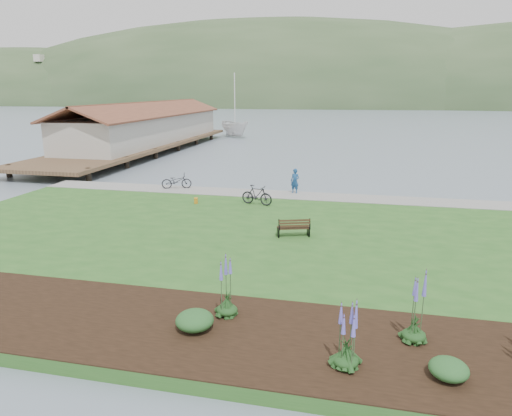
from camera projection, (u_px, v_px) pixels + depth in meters
The scene contains 17 objects.
ground at pixel (281, 236), 21.75m from camera, with size 600.00×600.00×0.00m, color slate.
lawn at pixel (273, 246), 19.81m from camera, with size 34.00×20.00×0.40m, color #27561E.
shoreline_path at pixel (299, 196), 28.16m from camera, with size 34.00×2.20×0.03m, color gray.
garden_bed at pixel (332, 344), 11.76m from camera, with size 24.00×4.40×0.04m, color black.
far_hillside at pixel (404, 107), 178.00m from camera, with size 580.00×80.00×38.00m, color #324C2A, non-canonical shape.
pier_pavilion at pixel (147, 127), 51.29m from camera, with size 8.00×36.00×5.40m.
park_bench at pixel (294, 227), 20.27m from camera, with size 1.53×0.99×0.88m.
person at pixel (295, 179), 28.58m from camera, with size 0.67×0.46×1.85m, color navy.
bicycle_a at pixel (177, 181), 30.05m from camera, with size 1.96×0.68×1.02m, color black.
bicycle_b at pixel (257, 195), 25.86m from camera, with size 1.88×0.54×1.13m, color black.
sailboat at pixel (235, 137), 66.09m from camera, with size 10.86×11.06×28.64m, color silver.
pannier at pixel (196, 201), 26.27m from camera, with size 0.19×0.30×0.32m, color #BF7716.
echium_0 at pixel (347, 338), 10.61m from camera, with size 0.62×0.62×1.81m.
echium_1 at pixel (416, 311), 11.68m from camera, with size 0.62×0.62×2.20m.
echium_4 at pixel (227, 288), 13.04m from camera, with size 0.62×0.62×2.22m.
shrub_0 at pixel (195, 320), 12.40m from camera, with size 1.05×1.05×0.52m, color #1E4C21.
shrub_1 at pixel (449, 369), 10.32m from camera, with size 0.89×0.89×0.44m, color #1E4C21.
Camera 1 is at (3.37, -20.46, 6.81)m, focal length 32.00 mm.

